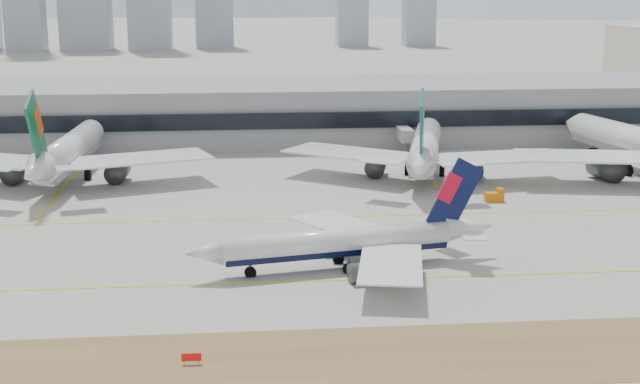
{
  "coord_description": "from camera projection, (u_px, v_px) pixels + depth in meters",
  "views": [
    {
      "loc": [
        -13.33,
        -124.23,
        41.06
      ],
      "look_at": [
        0.35,
        18.0,
        7.5
      ],
      "focal_mm": 50.0,
      "sensor_mm": 36.0,
      "label": 1
    }
  ],
  "objects": [
    {
      "name": "taxiing_airliner",
      "position": [
        348.0,
        243.0,
        130.91
      ],
      "size": [
        47.08,
        40.42,
        15.91
      ],
      "rotation": [
        0.0,
        0.0,
        3.33
      ],
      "color": "white",
      "rests_on": "ground"
    },
    {
      "name": "terminal",
      "position": [
        284.0,
        111.0,
        240.58
      ],
      "size": [
        280.0,
        43.1,
        15.0
      ],
      "color": "gray",
      "rests_on": "ground"
    },
    {
      "name": "hold_sign_left",
      "position": [
        191.0,
        357.0,
        98.06
      ],
      "size": [
        2.2,
        0.15,
        1.35
      ],
      "color": "red",
      "rests_on": "ground"
    },
    {
      "name": "gse_c",
      "position": [
        495.0,
        196.0,
        171.48
      ],
      "size": [
        3.55,
        2.0,
        2.6
      ],
      "color": "orange",
      "rests_on": "ground"
    },
    {
      "name": "ground",
      "position": [
        329.0,
        269.0,
        131.02
      ],
      "size": [
        3000.0,
        3000.0,
        0.0
      ],
      "primitive_type": "plane",
      "color": "#9E9C93",
      "rests_on": "ground"
    },
    {
      "name": "widebody_eva",
      "position": [
        67.0,
        153.0,
        188.2
      ],
      "size": [
        63.2,
        61.86,
        22.55
      ],
      "rotation": [
        0.0,
        0.0,
        1.52
      ],
      "color": "white",
      "rests_on": "ground"
    },
    {
      "name": "widebody_cathay",
      "position": [
        425.0,
        150.0,
        192.89
      ],
      "size": [
        60.2,
        60.05,
        22.13
      ],
      "rotation": [
        0.0,
        0.0,
        1.32
      ],
      "color": "white",
      "rests_on": "ground"
    }
  ]
}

